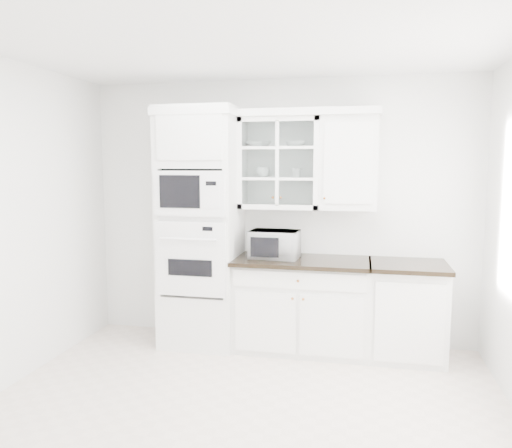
# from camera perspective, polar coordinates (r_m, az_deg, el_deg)

# --- Properties ---
(ground) EXTENTS (4.00, 3.50, 0.01)m
(ground) POSITION_cam_1_polar(r_m,az_deg,el_deg) (3.92, -1.92, -21.10)
(ground) COLOR beige
(ground) RESTS_ON ground
(room_shell) EXTENTS (4.00, 3.50, 2.70)m
(room_shell) POSITION_cam_1_polar(r_m,az_deg,el_deg) (3.88, -0.48, 5.93)
(room_shell) COLOR white
(room_shell) RESTS_ON ground
(oven_column) EXTENTS (0.76, 0.68, 2.40)m
(oven_column) POSITION_cam_1_polar(r_m,az_deg,el_deg) (5.08, -6.32, -0.45)
(oven_column) COLOR white
(oven_column) RESTS_ON ground
(base_cabinet_run) EXTENTS (1.32, 0.67, 0.92)m
(base_cabinet_run) POSITION_cam_1_polar(r_m,az_deg,el_deg) (5.03, 5.26, -9.08)
(base_cabinet_run) COLOR white
(base_cabinet_run) RESTS_ON ground
(extra_base_cabinet) EXTENTS (0.72, 0.67, 0.92)m
(extra_base_cabinet) POSITION_cam_1_polar(r_m,az_deg,el_deg) (5.02, 16.82, -9.40)
(extra_base_cabinet) COLOR white
(extra_base_cabinet) RESTS_ON ground
(upper_cabinet_glass) EXTENTS (0.80, 0.33, 0.90)m
(upper_cabinet_glass) POSITION_cam_1_polar(r_m,az_deg,el_deg) (5.01, 2.76, 6.94)
(upper_cabinet_glass) COLOR white
(upper_cabinet_glass) RESTS_ON room_shell
(upper_cabinet_solid) EXTENTS (0.55, 0.33, 0.90)m
(upper_cabinet_solid) POSITION_cam_1_polar(r_m,az_deg,el_deg) (4.94, 10.56, 6.84)
(upper_cabinet_solid) COLOR white
(upper_cabinet_solid) RESTS_ON room_shell
(crown_molding) EXTENTS (2.14, 0.38, 0.07)m
(crown_molding) POSITION_cam_1_polar(r_m,az_deg,el_deg) (5.03, 1.54, 12.49)
(crown_molding) COLOR white
(crown_molding) RESTS_ON room_shell
(countertop_microwave) EXTENTS (0.49, 0.42, 0.27)m
(countertop_microwave) POSITION_cam_1_polar(r_m,az_deg,el_deg) (4.94, 2.18, -2.30)
(countertop_microwave) COLOR white
(countertop_microwave) RESTS_ON base_cabinet_run
(bowl_a) EXTENTS (0.28, 0.28, 0.06)m
(bowl_a) POSITION_cam_1_polar(r_m,az_deg,el_deg) (5.06, 0.31, 9.08)
(bowl_a) COLOR white
(bowl_a) RESTS_ON upper_cabinet_glass
(bowl_b) EXTENTS (0.20, 0.20, 0.06)m
(bowl_b) POSITION_cam_1_polar(r_m,az_deg,el_deg) (5.00, 4.54, 9.09)
(bowl_b) COLOR white
(bowl_b) RESTS_ON upper_cabinet_glass
(cup_a) EXTENTS (0.16, 0.16, 0.10)m
(cup_a) POSITION_cam_1_polar(r_m,az_deg,el_deg) (5.05, 0.80, 5.94)
(cup_a) COLOR white
(cup_a) RESTS_ON upper_cabinet_glass
(cup_b) EXTENTS (0.11, 0.11, 0.09)m
(cup_b) POSITION_cam_1_polar(r_m,az_deg,el_deg) (5.00, 4.67, 5.85)
(cup_b) COLOR white
(cup_b) RESTS_ON upper_cabinet_glass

